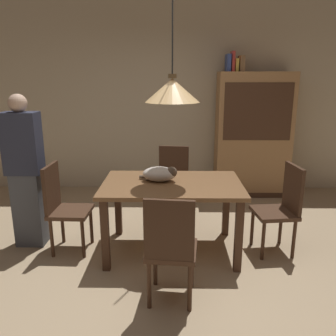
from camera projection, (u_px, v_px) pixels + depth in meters
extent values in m
plane|color=tan|center=(164.00, 274.00, 3.22)|extent=(10.00, 10.00, 0.00)
cube|color=beige|center=(168.00, 98.00, 5.40)|extent=(6.40, 0.10, 2.90)
cube|color=brown|center=(172.00, 185.00, 3.47)|extent=(1.40, 0.90, 0.04)
cube|color=#472D1E|center=(105.00, 235.00, 3.20)|extent=(0.07, 0.07, 0.71)
cube|color=#472D1E|center=(239.00, 236.00, 3.19)|extent=(0.07, 0.07, 0.71)
cube|color=#472D1E|center=(118.00, 205.00, 3.96)|extent=(0.07, 0.07, 0.71)
cube|color=#472D1E|center=(226.00, 206.00, 3.94)|extent=(0.07, 0.07, 0.71)
cube|color=#472D1E|center=(71.00, 212.00, 3.57)|extent=(0.41, 0.41, 0.04)
cube|color=#40291B|center=(51.00, 188.00, 3.51)|extent=(0.05, 0.38, 0.48)
cylinder|color=#472D1E|center=(83.00, 239.00, 3.46)|extent=(0.04, 0.04, 0.41)
cylinder|color=#472D1E|center=(91.00, 226.00, 3.77)|extent=(0.04, 0.04, 0.41)
cylinder|color=#472D1E|center=(52.00, 238.00, 3.48)|extent=(0.04, 0.04, 0.41)
cylinder|color=#472D1E|center=(63.00, 225.00, 3.79)|extent=(0.04, 0.04, 0.41)
cube|color=#472D1E|center=(172.00, 188.00, 4.33)|extent=(0.44, 0.44, 0.04)
cube|color=#40291B|center=(174.00, 164.00, 4.43)|extent=(0.38, 0.08, 0.48)
cylinder|color=#472D1E|center=(158.00, 209.00, 4.25)|extent=(0.04, 0.04, 0.41)
cylinder|color=#472D1E|center=(184.00, 210.00, 4.21)|extent=(0.04, 0.04, 0.41)
cylinder|color=#472D1E|center=(161.00, 200.00, 4.56)|extent=(0.04, 0.04, 0.41)
cylinder|color=#472D1E|center=(186.00, 201.00, 4.52)|extent=(0.04, 0.04, 0.41)
cube|color=#472D1E|center=(172.00, 250.00, 2.78)|extent=(0.44, 0.44, 0.04)
cube|color=#40291B|center=(169.00, 230.00, 2.54)|extent=(0.38, 0.07, 0.48)
cylinder|color=#472D1E|center=(192.00, 266.00, 2.97)|extent=(0.04, 0.04, 0.41)
cylinder|color=#472D1E|center=(155.00, 264.00, 3.01)|extent=(0.04, 0.04, 0.41)
cylinder|color=#472D1E|center=(190.00, 288.00, 2.67)|extent=(0.04, 0.04, 0.41)
cylinder|color=#472D1E|center=(149.00, 285.00, 2.70)|extent=(0.04, 0.04, 0.41)
cube|color=#472D1E|center=(274.00, 213.00, 3.54)|extent=(0.44, 0.44, 0.04)
cube|color=#40291B|center=(293.00, 188.00, 3.49)|extent=(0.08, 0.38, 0.48)
cylinder|color=#472D1E|center=(252.00, 227.00, 3.73)|extent=(0.04, 0.04, 0.41)
cylinder|color=#472D1E|center=(263.00, 241.00, 3.43)|extent=(0.04, 0.04, 0.41)
cylinder|color=#472D1E|center=(281.00, 226.00, 3.77)|extent=(0.04, 0.04, 0.41)
cylinder|color=#472D1E|center=(294.00, 239.00, 3.46)|extent=(0.04, 0.04, 0.41)
ellipsoid|color=beige|center=(159.00, 174.00, 3.50)|extent=(0.36, 0.25, 0.15)
sphere|color=brown|center=(172.00, 172.00, 3.48)|extent=(0.11, 0.11, 0.11)
cylinder|color=brown|center=(148.00, 177.00, 3.58)|extent=(0.18, 0.04, 0.04)
cone|color=#E5B775|center=(172.00, 90.00, 3.23)|extent=(0.52, 0.52, 0.22)
cylinder|color=#513D23|center=(172.00, 76.00, 3.20)|extent=(0.08, 0.08, 0.04)
cylinder|color=black|center=(173.00, 13.00, 3.06)|extent=(0.01, 0.01, 1.04)
cube|color=#A87A4C|center=(253.00, 135.00, 5.20)|extent=(1.10, 0.44, 1.85)
cube|color=#472D1E|center=(258.00, 112.00, 4.89)|extent=(0.97, 0.01, 0.81)
cube|color=#472D1E|center=(249.00, 191.00, 5.43)|extent=(1.12, 0.45, 0.08)
cube|color=#384C93|center=(228.00, 63.00, 4.94)|extent=(0.06, 0.24, 0.24)
cube|color=#B73833|center=(232.00, 61.00, 4.93)|extent=(0.04, 0.22, 0.28)
cube|color=gold|center=(236.00, 65.00, 4.94)|extent=(0.04, 0.20, 0.18)
cube|color=brown|center=(241.00, 64.00, 4.94)|extent=(0.06, 0.24, 0.22)
cube|color=#4C515B|center=(29.00, 209.00, 3.71)|extent=(0.30, 0.20, 0.81)
cube|color=#2D3347|center=(22.00, 143.00, 3.52)|extent=(0.36, 0.22, 0.64)
sphere|color=#DBB293|center=(18.00, 103.00, 3.42)|extent=(0.18, 0.18, 0.18)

